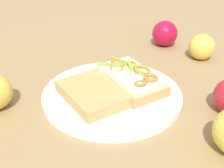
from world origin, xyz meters
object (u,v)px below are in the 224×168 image
(apple_1, at_px, (202,47))
(apple_2, at_px, (165,34))
(bread_slice_side, at_px, (92,93))
(sandwich, at_px, (131,79))
(plate, at_px, (112,94))

(apple_1, height_order, apple_2, apple_2)
(bread_slice_side, xyz_separation_m, apple_1, (-0.30, -0.20, 0.01))
(sandwich, xyz_separation_m, bread_slice_side, (0.09, 0.05, -0.01))
(sandwich, xyz_separation_m, apple_1, (-0.22, -0.16, 0.00))
(sandwich, bearing_deg, apple_1, 98.38)
(apple_1, bearing_deg, apple_2, -52.66)
(plate, height_order, apple_2, apple_2)
(plate, relative_size, apple_1, 4.27)
(plate, xyz_separation_m, apple_1, (-0.26, -0.18, 0.03))
(bread_slice_side, distance_m, apple_2, 0.38)
(sandwich, relative_size, apple_2, 2.41)
(plate, distance_m, apple_2, 0.34)
(plate, height_order, sandwich, sandwich)
(bread_slice_side, relative_size, apple_1, 2.08)
(sandwich, distance_m, apple_2, 0.29)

